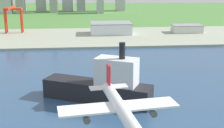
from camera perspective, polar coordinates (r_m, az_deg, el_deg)
name	(u,v)px	position (r m, az deg, el deg)	size (l,w,h in m)	color
ground_plane	(118,81)	(261.32, 1.06, -3.07)	(2400.00, 2400.00, 0.00)	#4E823C
water_bay	(128,111)	(205.73, 2.90, -8.33)	(840.00, 360.00, 0.15)	#2D4C70
industrial_pier	(103,37)	(444.70, -1.63, 4.85)	(840.00, 140.00, 2.50)	#9BA38C
airplane_landing	(120,108)	(89.15, 1.45, -7.75)	(34.42, 37.39, 11.49)	white
cargo_ship	(103,85)	(216.69, -1.67, -3.82)	(74.62, 47.71, 41.76)	black
port_crane_red	(13,14)	(483.73, -17.15, 8.53)	(24.83, 46.09, 38.30)	red
warehouse_main	(111,28)	(461.04, -0.22, 6.40)	(57.78, 38.79, 15.91)	silver
warehouse_annex	(187,28)	(483.51, 13.11, 6.14)	(42.98, 24.35, 11.23)	silver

